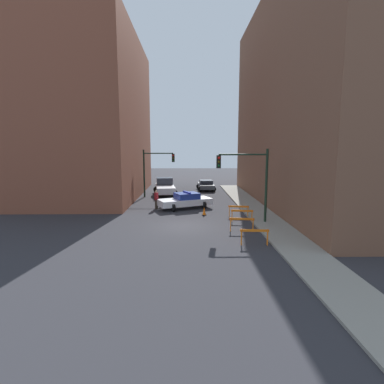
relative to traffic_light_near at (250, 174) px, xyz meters
name	(u,v)px	position (x,y,z in m)	size (l,w,h in m)	color
ground_plane	(183,226)	(-4.73, -0.80, -3.53)	(120.00, 120.00, 0.00)	#2D2D33
sidewalk_right	(272,225)	(1.47, -0.80, -3.47)	(2.40, 44.00, 0.12)	gray
building_corner_left	(76,118)	(-16.73, 13.20, 5.13)	(14.00, 20.00, 17.33)	brown
building_right	(330,100)	(8.67, 7.20, 6.19)	(12.00, 28.00, 19.44)	brown
traffic_light_near	(250,174)	(0.00, 0.00, 0.00)	(3.64, 0.35, 5.20)	black
traffic_light_far	(154,166)	(-8.03, 11.82, -0.13)	(3.44, 0.35, 5.20)	black
police_car	(185,200)	(-4.58, 5.43, -2.81)	(5.05, 3.58, 1.52)	white
white_truck	(165,187)	(-7.00, 13.54, -2.62)	(3.08, 5.61, 1.90)	silver
parked_car_near	(206,185)	(-2.01, 17.16, -2.86)	(2.41, 4.38, 1.31)	#474C51
pedestrian_crossing	(156,199)	(-7.17, 5.32, -2.67)	(0.50, 0.50, 1.66)	#382D23
barrier_front	(254,234)	(-0.70, -4.86, -2.91)	(1.60, 0.25, 0.90)	orange
barrier_mid	(242,222)	(-0.90, -2.12, -2.91)	(1.60, 0.31, 0.90)	orange
barrier_back	(242,214)	(-0.43, 0.41, -2.91)	(1.59, 0.34, 0.90)	orange
barrier_corner	(239,209)	(-0.40, 2.02, -2.91)	(1.59, 0.39, 0.90)	orange
traffic_cone	(204,211)	(-3.06, 2.66, -3.21)	(0.36, 0.36, 0.66)	black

